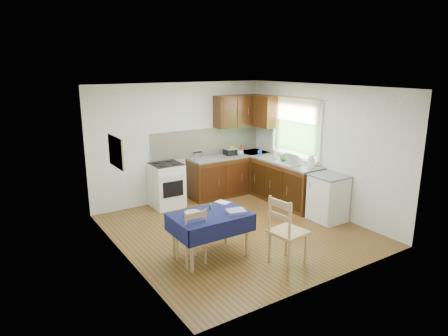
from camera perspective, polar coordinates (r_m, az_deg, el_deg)
floor at (r=7.19m, az=1.76°, el=-8.83°), size 4.20×4.20×0.00m
ceiling at (r=6.61m, az=1.93°, el=11.49°), size 4.00×4.20×0.02m
wall_back at (r=8.56m, az=-6.19°, el=3.68°), size 4.00×0.02×2.50m
wall_front at (r=5.27m, az=14.96°, el=-3.66°), size 4.00×0.02×2.50m
wall_left at (r=5.92m, az=-14.30°, el=-1.61°), size 0.02×4.20×2.50m
wall_right at (r=8.07m, az=13.62°, el=2.69°), size 0.02×4.20×2.50m
base_cabinets at (r=8.76m, az=4.43°, el=-1.55°), size 1.90×2.30×0.86m
worktop_back at (r=8.90m, az=0.80°, el=1.75°), size 1.90×0.60×0.04m
worktop_right at (r=8.40m, az=8.86°, el=0.80°), size 0.60×1.70×0.04m
worktop_corner at (r=9.27m, az=4.15°, el=2.22°), size 0.60×0.60×0.04m
splashback at (r=8.86m, az=-2.38°, el=3.79°), size 2.70×0.02×0.60m
upper_cabinets at (r=9.01m, az=3.36°, el=8.14°), size 1.20×0.85×0.70m
stove at (r=8.28m, az=-8.19°, el=-2.41°), size 0.60×0.61×0.92m
window at (r=8.47m, az=10.22°, el=6.17°), size 0.04×1.48×1.26m
fridge at (r=7.70m, az=14.66°, el=-4.17°), size 0.58×0.60×0.89m
corkboard at (r=6.13m, az=-15.16°, el=2.24°), size 0.04×0.62×0.47m
dining_table at (r=6.04m, az=-2.00°, el=-7.48°), size 1.15×0.78×0.69m
chair_far at (r=5.89m, az=-4.56°, el=-9.50°), size 0.38×0.38×0.86m
chair_near at (r=5.88m, az=8.82°, el=-8.65°), size 0.52×0.52×1.05m
toaster at (r=8.43m, az=-3.81°, el=1.71°), size 0.24×0.15×0.18m
sandwich_press at (r=8.90m, az=0.92°, el=2.38°), size 0.27×0.23×0.16m
sauce_bottle at (r=9.00m, az=2.52°, el=2.68°), size 0.05×0.05×0.21m
yellow_packet at (r=8.98m, az=1.05°, el=2.54°), size 0.14×0.11×0.17m
dish_rack at (r=8.18m, az=9.74°, el=0.71°), size 0.46×0.35×0.22m
kettle at (r=7.93m, az=12.34°, el=0.82°), size 0.16×0.16×0.26m
cup at (r=8.88m, az=2.34°, el=2.19°), size 0.17×0.17×0.11m
soap_bottle_a at (r=8.51m, az=7.32°, el=2.11°), size 0.14×0.14×0.27m
soap_bottle_b at (r=8.87m, az=5.15°, el=2.37°), size 0.12×0.12×0.18m
soap_bottle_c at (r=8.37m, az=8.49°, el=1.49°), size 0.16×0.16×0.17m
plate_bowl at (r=5.94m, az=-4.46°, el=-6.53°), size 0.26×0.26×0.06m
book at (r=6.39m, az=-0.69°, el=-5.13°), size 0.22×0.26×0.02m
spice_jar at (r=6.16m, az=-1.94°, el=-5.55°), size 0.04×0.04×0.09m
tea_towel at (r=6.02m, az=1.73°, el=-6.23°), size 0.32×0.28×0.05m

